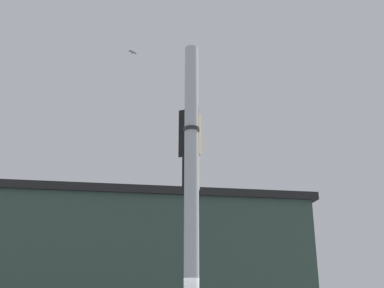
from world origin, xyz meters
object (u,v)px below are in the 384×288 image
at_px(traffic_light_nearest_pole, 192,134).
at_px(bird_flying, 133,52).
at_px(traffic_light_mid_inner, 193,173).
at_px(street_name_sign, 192,135).

height_order(traffic_light_nearest_pole, bird_flying, bird_flying).
bearing_deg(traffic_light_mid_inner, street_name_sign, -63.00).
bearing_deg(bird_flying, street_name_sign, -36.46).
distance_m(traffic_light_mid_inner, street_name_sign, 4.68).
xyz_separation_m(street_name_sign, bird_flying, (-3.54, 2.61, 4.39)).
xyz_separation_m(traffic_light_nearest_pole, street_name_sign, (0.53, -1.05, -0.47)).
bearing_deg(street_name_sign, traffic_light_nearest_pole, 116.66).
bearing_deg(street_name_sign, bird_flying, 143.54).
xyz_separation_m(traffic_light_nearest_pole, bird_flying, (-3.01, 1.56, 3.92)).
bearing_deg(street_name_sign, traffic_light_mid_inner, 117.00).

